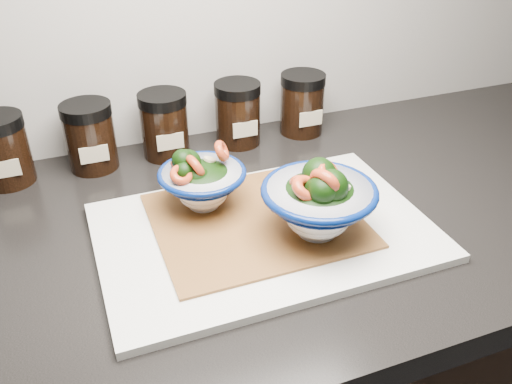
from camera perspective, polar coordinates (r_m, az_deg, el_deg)
name	(u,v)px	position (r m, az deg, el deg)	size (l,w,h in m)	color
countertop	(177,247)	(0.77, -8.35, -5.78)	(3.50, 0.60, 0.04)	black
cutting_board	(264,232)	(0.75, 0.88, -4.19)	(0.45, 0.30, 0.01)	silver
bamboo_mat	(256,220)	(0.76, 0.00, -2.95)	(0.28, 0.24, 0.00)	#98622D
bowl_left	(201,181)	(0.77, -5.85, 1.17)	(0.13, 0.13, 0.10)	white
bowl_right	(319,201)	(0.71, 6.65, -0.92)	(0.15, 0.15, 0.12)	white
spice_jar_a	(3,150)	(0.93, -25.12, 4.04)	(0.08, 0.08, 0.11)	black
spice_jar_b	(90,136)	(0.93, -17.07, 5.62)	(0.08, 0.08, 0.11)	black
spice_jar_c	(164,125)	(0.94, -9.62, 6.98)	(0.08, 0.08, 0.11)	black
spice_jar_d	(238,113)	(0.97, -1.93, 8.26)	(0.08, 0.08, 0.11)	black
spice_jar_e	(302,104)	(1.02, 4.87, 9.26)	(0.08, 0.08, 0.11)	black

